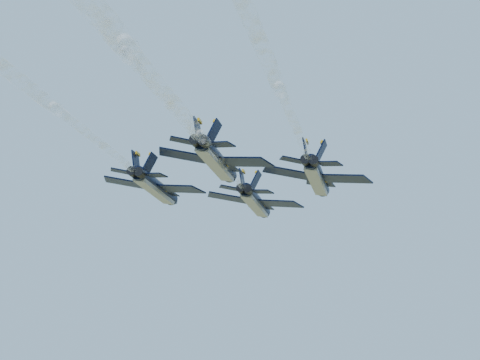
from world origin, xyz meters
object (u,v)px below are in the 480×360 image
(jet_right, at_px, (317,178))
(jet_lead, at_px, (256,202))
(jet_left, at_px, (157,188))
(jet_slot, at_px, (217,161))

(jet_right, bearing_deg, jet_lead, 133.79)
(jet_left, bearing_deg, jet_slot, -41.63)
(jet_right, height_order, jet_slot, same)
(jet_lead, relative_size, jet_left, 1.00)
(jet_lead, xyz_separation_m, jet_right, (11.62, -9.45, 0.00))
(jet_lead, relative_size, jet_right, 1.00)
(jet_lead, relative_size, jet_slot, 1.00)
(jet_lead, distance_m, jet_left, 16.06)
(jet_left, relative_size, jet_slot, 1.00)
(jet_lead, height_order, jet_slot, same)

